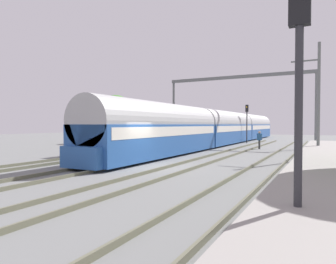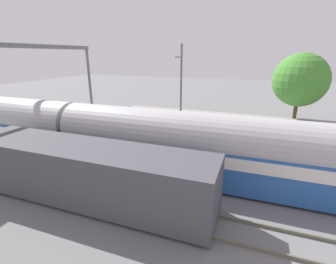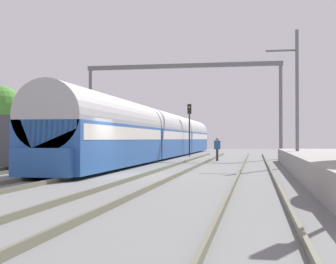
# 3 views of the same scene
# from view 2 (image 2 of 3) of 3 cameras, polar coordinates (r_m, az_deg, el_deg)

# --- Properties ---
(ground) EXTENTS (120.00, 120.00, 0.00)m
(ground) POSITION_cam_2_polar(r_m,az_deg,el_deg) (16.41, 24.09, -9.29)
(ground) COLOR slate
(track_far_west) EXTENTS (1.52, 60.00, 0.16)m
(track_far_west) POSITION_cam_2_polar(r_m,az_deg,el_deg) (11.31, 25.87, -22.33)
(track_far_west) COLOR #63624D
(track_far_west) RESTS_ON ground
(track_west) EXTENTS (1.52, 60.00, 0.16)m
(track_west) POSITION_cam_2_polar(r_m,az_deg,el_deg) (14.61, 24.55, -12.44)
(track_west) COLOR #63624D
(track_west) RESTS_ON ground
(track_east) EXTENTS (1.52, 60.00, 0.16)m
(track_east) POSITION_cam_2_polar(r_m,az_deg,el_deg) (18.18, 23.79, -6.31)
(track_east) COLOR #63624D
(track_east) RESTS_ON ground
(track_far_east) EXTENTS (1.52, 60.00, 0.16)m
(track_far_east) POSITION_cam_2_polar(r_m,az_deg,el_deg) (21.90, 23.30, -2.22)
(track_far_east) COLOR #63624D
(track_far_east) RESTS_ON ground
(platform) EXTENTS (4.40, 28.00, 0.90)m
(platform) POSITION_cam_2_polar(r_m,az_deg,el_deg) (25.38, 18.57, 1.85)
(platform) COLOR gray
(platform) RESTS_ON ground
(freight_car) EXTENTS (2.80, 13.00, 2.70)m
(freight_car) POSITION_cam_2_polar(r_m,az_deg,el_deg) (12.80, -18.71, -9.03)
(freight_car) COLOR #47474C
(freight_car) RESTS_ON ground
(person_crossing) EXTENTS (0.46, 0.45, 1.73)m
(person_crossing) POSITION_cam_2_polar(r_m,az_deg,el_deg) (23.21, -16.28, 2.10)
(person_crossing) COLOR #323232
(person_crossing) RESTS_ON ground
(catenary_gantry) EXTENTS (16.35, 0.28, 7.86)m
(catenary_gantry) POSITION_cam_2_polar(r_m,az_deg,el_deg) (22.94, -30.81, 12.55)
(catenary_gantry) COLOR slate
(catenary_gantry) RESTS_ON ground
(catenary_pole_east_mid) EXTENTS (1.90, 0.20, 8.00)m
(catenary_pole_east_mid) POSITION_cam_2_polar(r_m,az_deg,el_deg) (24.26, 3.07, 10.98)
(catenary_pole_east_mid) COLOR slate
(catenary_pole_east_mid) RESTS_ON ground
(tree_east_background) EXTENTS (5.09, 5.09, 7.24)m
(tree_east_background) POSITION_cam_2_polar(r_m,az_deg,el_deg) (26.89, 28.72, 10.69)
(tree_east_background) COLOR #4C3826
(tree_east_background) RESTS_ON ground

